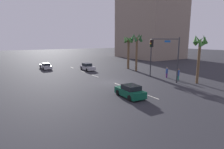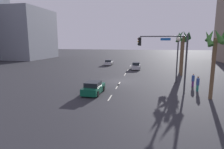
{
  "view_description": "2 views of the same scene",
  "coord_description": "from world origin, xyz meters",
  "views": [
    {
      "loc": [
        23.37,
        -14.41,
        6.31
      ],
      "look_at": [
        1.32,
        -0.89,
        1.51
      ],
      "focal_mm": 29.74,
      "sensor_mm": 36.0,
      "label": 1
    },
    {
      "loc": [
        27.32,
        3.62,
        5.91
      ],
      "look_at": [
        1.55,
        -1.05,
        1.26
      ],
      "focal_mm": 29.92,
      "sensor_mm": 36.0,
      "label": 2
    }
  ],
  "objects": [
    {
      "name": "pedestrian_0",
      "position": [
        1.71,
        9.85,
        0.91
      ],
      "size": [
        0.49,
        0.49,
        1.74
      ],
      "color": "#59266B",
      "rests_on": "ground_plane"
    },
    {
      "name": "lane_stripe_5",
      "position": [
        8.63,
        0.0,
        0.01
      ],
      "size": [
        2.01,
        0.14,
        0.01
      ],
      "primitive_type": "cube",
      "color": "silver",
      "rests_on": "ground_plane"
    },
    {
      "name": "car_0",
      "position": [
        7.3,
        -2.17,
        0.66
      ],
      "size": [
        3.97,
        2.01,
        1.42
      ],
      "color": "#0F5138",
      "rests_on": "ground_plane"
    },
    {
      "name": "lane_stripe_3",
      "position": [
        1.88,
        0.0,
        0.01
      ],
      "size": [
        2.51,
        0.14,
        0.01
      ],
      "primitive_type": "cube",
      "color": "silver",
      "rests_on": "ground_plane"
    },
    {
      "name": "lane_stripe_2",
      "position": [
        -5.91,
        0.0,
        0.01
      ],
      "size": [
        2.59,
        0.14,
        0.01
      ],
      "primitive_type": "cube",
      "color": "silver",
      "rests_on": "ground_plane"
    },
    {
      "name": "car_1",
      "position": [
        -12.78,
        1.6,
        0.67
      ],
      "size": [
        4.29,
        1.9,
        1.47
      ],
      "color": "#B7B7BC",
      "rests_on": "ground_plane"
    },
    {
      "name": "building_1",
      "position": [
        -28.16,
        33.21,
        12.76
      ],
      "size": [
        21.52,
        16.69,
        25.51
      ],
      "primitive_type": "cube",
      "rotation": [
        0.0,
        0.0,
        0.02
      ],
      "color": "gray",
      "rests_on": "ground_plane"
    },
    {
      "name": "lane_stripe_0",
      "position": [
        -18.0,
        0.0,
        0.01
      ],
      "size": [
        1.88,
        0.14,
        0.01
      ],
      "primitive_type": "cube",
      "color": "silver",
      "rests_on": "ground_plane"
    },
    {
      "name": "ground_plane",
      "position": [
        0.0,
        0.0,
        0.0
      ],
      "size": [
        220.0,
        220.0,
        0.0
      ],
      "primitive_type": "plane",
      "color": "#28282D"
    },
    {
      "name": "pedestrian_1",
      "position": [
        4.11,
        9.83,
        0.97
      ],
      "size": [
        0.48,
        0.48,
        1.84
      ],
      "color": "#1E7266",
      "rests_on": "ground_plane"
    },
    {
      "name": "palm_tree_2",
      "position": [
        -6.52,
        9.91,
        5.74
      ],
      "size": [
        2.59,
        2.55,
        7.84
      ],
      "color": "brown",
      "rests_on": "ground_plane"
    },
    {
      "name": "lane_stripe_4",
      "position": [
        3.35,
        0.0,
        0.01
      ],
      "size": [
        2.58,
        0.14,
        0.01
      ],
      "primitive_type": "cube",
      "color": "silver",
      "rests_on": "ground_plane"
    },
    {
      "name": "lane_stripe_1",
      "position": [
        -11.32,
        0.0,
        0.01
      ],
      "size": [
        2.05,
        0.14,
        0.01
      ],
      "primitive_type": "cube",
      "color": "silver",
      "rests_on": "ground_plane"
    },
    {
      "name": "car_2",
      "position": [
        -19.18,
        -5.63,
        0.62
      ],
      "size": [
        4.56,
        1.93,
        1.33
      ],
      "color": "#B7B7BC",
      "rests_on": "ground_plane"
    },
    {
      "name": "traffic_signal",
      "position": [
        5.22,
        6.29,
        4.57
      ],
      "size": [
        0.4,
        5.59,
        6.72
      ],
      "color": "#38383D",
      "rests_on": "ground_plane"
    },
    {
      "name": "palm_tree_0",
      "position": [
        7.08,
        10.35,
        5.39
      ],
      "size": [
        2.33,
        2.57,
        7.2
      ],
      "color": "brown",
      "rests_on": "ground_plane"
    },
    {
      "name": "palm_tree_3",
      "position": [
        -9.9,
        10.25,
        5.41
      ],
      "size": [
        2.6,
        2.79,
        7.44
      ],
      "color": "brown",
      "rests_on": "ground_plane"
    },
    {
      "name": "streetlamp",
      "position": [
        -0.38,
        8.03,
        4.52
      ],
      "size": [
        0.56,
        0.56,
        6.51
      ],
      "color": "#2D2D33",
      "rests_on": "ground_plane"
    }
  ]
}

